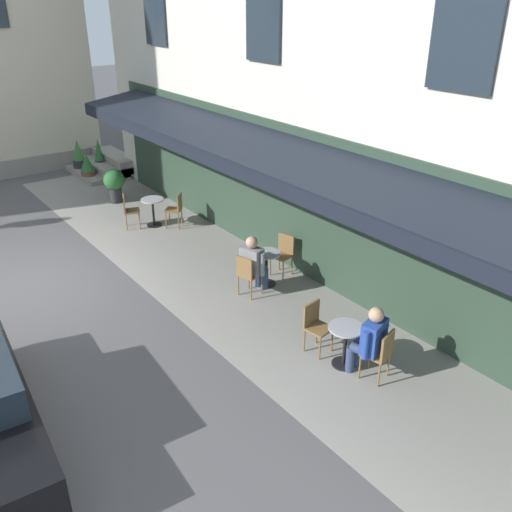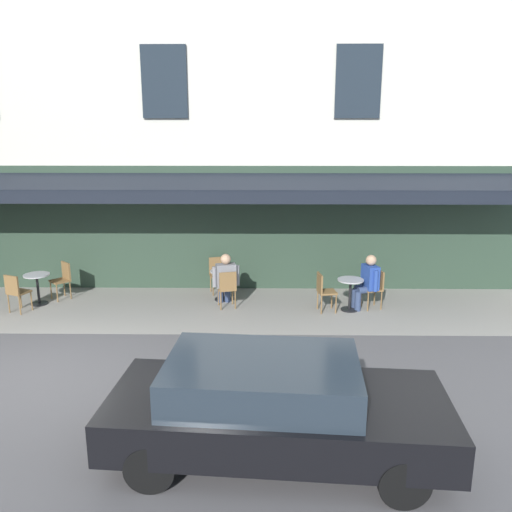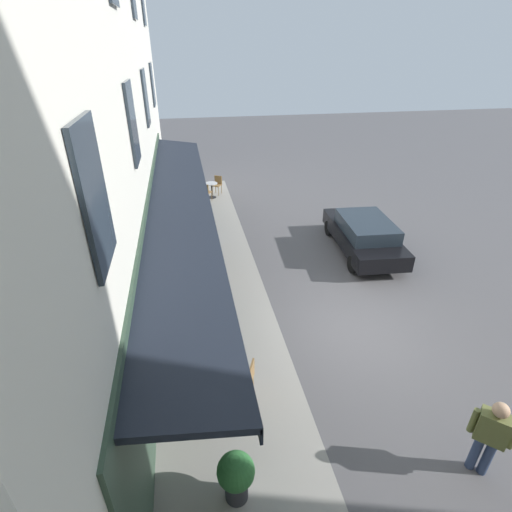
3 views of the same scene
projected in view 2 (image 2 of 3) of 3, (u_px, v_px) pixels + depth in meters
name	position (u px, v px, depth m)	size (l,w,h in m)	color
ground_plane	(28.00, 374.00, 8.96)	(70.00, 70.00, 0.00)	#565456
sidewalk_cafe_terrace	(228.00, 308.00, 12.21)	(20.50, 3.20, 0.01)	gray
cafe_building_facade	(262.00, 17.00, 16.29)	(20.00, 10.70, 15.00)	silver
cafe_table_near_entrance	(350.00, 290.00, 11.96)	(0.60, 0.60, 0.75)	black
cafe_chair_wicker_under_awning	(324.00, 289.00, 11.86)	(0.46, 0.46, 0.91)	olive
cafe_chair_wicker_by_window	(375.00, 286.00, 12.10)	(0.49, 0.49, 0.91)	olive
cafe_table_streetside	(38.00, 285.00, 12.36)	(0.60, 0.60, 0.75)	black
cafe_chair_wicker_back_row	(16.00, 290.00, 11.78)	(0.52, 0.52, 0.91)	olive
cafe_chair_wicker_near_door	(63.00, 277.00, 12.78)	(0.57, 0.57, 0.91)	olive
cafe_table_far_end	(223.00, 281.00, 12.67)	(0.60, 0.60, 0.75)	black
cafe_chair_wicker_kerbside	(227.00, 286.00, 12.06)	(0.49, 0.49, 0.91)	olive
cafe_chair_wicker_corner_right	(218.00, 272.00, 13.25)	(0.49, 0.49, 0.91)	olive
seated_patron_in_grey	(225.00, 278.00, 12.23)	(0.63, 0.59, 1.28)	navy
seated_companion_in_blue	(367.00, 280.00, 12.02)	(0.60, 0.63, 1.29)	navy
parked_car_black	(273.00, 405.00, 6.60)	(4.42, 2.12, 1.33)	black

